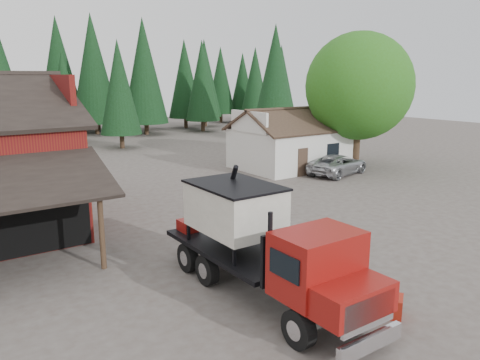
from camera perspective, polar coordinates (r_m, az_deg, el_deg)
ground at (r=18.97m, az=2.34°, el=-8.91°), size 120.00×120.00×0.00m
farmhouse at (r=36.35m, az=6.20°, el=4.14°), size 8.60×6.42×4.65m
deciduous_tree at (r=36.71m, az=14.34°, el=10.56°), size 8.00×8.00×10.20m
conifer_backdrop at (r=57.44m, az=-24.13°, el=4.52°), size 76.00×16.00×16.00m
near_pine_b at (r=47.09m, az=-14.52°, el=10.89°), size 3.96×3.96×10.40m
near_pine_c at (r=51.71m, az=4.31°, el=12.47°), size 4.84×4.84×12.40m
feed_truck at (r=14.87m, az=2.69°, el=-7.46°), size 2.60×8.79×3.96m
silver_car at (r=34.34m, az=11.86°, el=1.87°), size 5.66×3.50×1.46m
equip_box at (r=15.01m, az=17.04°, el=-14.29°), size 1.19×1.30×0.60m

